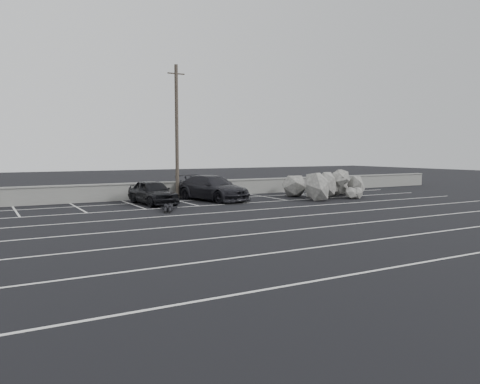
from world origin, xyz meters
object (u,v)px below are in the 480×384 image
car_left (153,192)px  trash_bin (289,187)px  car_right (213,188)px  person (169,206)px  utility_pole (177,132)px  riprap_pile (324,188)px

car_left → trash_bin: size_ratio=5.00×
car_right → person: car_right is taller
car_right → utility_pole: 4.25m
car_left → trash_bin: car_left is taller
utility_pole → trash_bin: 9.32m
car_right → riprap_pile: riprap_pile is taller
riprap_pile → person: (-11.12, -1.19, -0.43)m
car_left → trash_bin: (10.88, 1.94, -0.28)m
car_right → utility_pole: bearing=114.6°
car_right → person: 5.32m
car_left → trash_bin: 11.05m
riprap_pile → utility_pole: bearing=154.8°
car_left → car_right: bearing=-1.5°
car_right → riprap_pile: size_ratio=0.88×
car_left → utility_pole: size_ratio=0.49×
utility_pole → riprap_pile: utility_pole is taller
person → utility_pole: bearing=87.3°
car_right → utility_pole: utility_pole is taller
car_right → person: bearing=-156.1°
trash_bin → riprap_pile: (0.03, -3.78, 0.23)m
car_right → person: (-4.14, -3.30, -0.55)m
car_right → trash_bin: 7.15m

